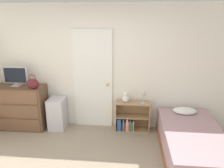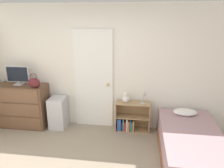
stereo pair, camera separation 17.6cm
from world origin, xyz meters
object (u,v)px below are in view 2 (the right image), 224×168
(handbag, at_px, (34,83))
(desk_lamp, at_px, (144,96))
(dresser, at_px, (23,106))
(teddy_bear, at_px, (126,98))
(bed, at_px, (191,145))
(bookshelf, at_px, (130,119))
(tv, at_px, (18,75))
(storage_bin, at_px, (58,112))

(handbag, height_order, desk_lamp, handbag)
(dresser, xyz_separation_m, teddy_bear, (2.19, 0.10, 0.25))
(handbag, height_order, bed, handbag)
(bookshelf, height_order, teddy_bear, teddy_bear)
(dresser, xyz_separation_m, handbag, (0.37, -0.12, 0.57))
(handbag, relative_size, teddy_bear, 1.31)
(bookshelf, bearing_deg, teddy_bear, -177.59)
(tv, xyz_separation_m, desk_lamp, (2.61, 0.03, -0.34))
(tv, bearing_deg, bookshelf, 1.80)
(tv, height_order, handbag, tv)
(bookshelf, bearing_deg, handbag, -173.34)
(storage_bin, bearing_deg, teddy_bear, 2.45)
(bed, bearing_deg, dresser, 168.03)
(dresser, xyz_separation_m, tv, (-0.05, 0.03, 0.67))
(storage_bin, bearing_deg, bookshelf, 2.45)
(teddy_bear, relative_size, desk_lamp, 0.88)
(desk_lamp, bearing_deg, teddy_bear, 174.12)
(teddy_bear, bearing_deg, storage_bin, -177.55)
(storage_bin, bearing_deg, tv, -179.42)
(tv, relative_size, bed, 0.26)
(handbag, bearing_deg, desk_lamp, 4.77)
(dresser, distance_m, bookshelf, 2.30)
(storage_bin, xyz_separation_m, bed, (2.59, -0.75, -0.09))
(storage_bin, bearing_deg, bed, -16.06)
(desk_lamp, bearing_deg, bookshelf, 171.10)
(dresser, relative_size, handbag, 3.55)
(handbag, xyz_separation_m, storage_bin, (0.39, 0.16, -0.70))
(storage_bin, distance_m, bed, 2.70)
(storage_bin, distance_m, desk_lamp, 1.85)
(dresser, bearing_deg, bed, -11.97)
(dresser, relative_size, storage_bin, 1.56)
(desk_lamp, xyz_separation_m, bed, (0.80, -0.77, -0.55))
(storage_bin, distance_m, teddy_bear, 1.48)
(desk_lamp, bearing_deg, handbag, -175.23)
(bookshelf, bearing_deg, bed, -37.31)
(desk_lamp, relative_size, bed, 0.13)
(handbag, relative_size, bed, 0.15)
(handbag, distance_m, bed, 3.14)
(bookshelf, xyz_separation_m, teddy_bear, (-0.10, -0.00, 0.48))
(handbag, height_order, storage_bin, handbag)
(storage_bin, relative_size, teddy_bear, 2.98)
(desk_lamp, distance_m, bed, 1.24)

